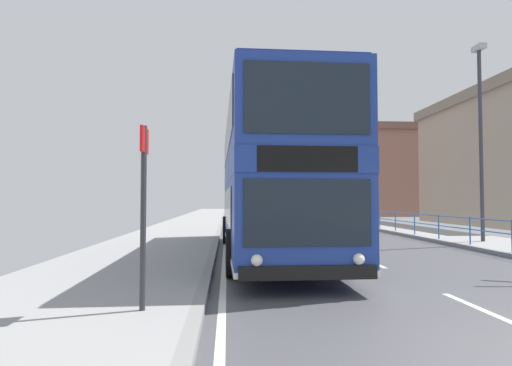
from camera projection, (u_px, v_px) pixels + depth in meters
The scene contains 6 objects.
double_decker_bus_main at pixel (269, 180), 12.67m from camera, with size 2.85×11.35×4.31m.
background_bus_far_lane at pixel (307, 200), 34.43m from camera, with size 2.77×9.20×2.99m.
pedestrian_railing_far_kerb at pixel (470, 226), 14.42m from camera, with size 0.05×25.73×0.96m.
bus_stop_sign_near at pixel (144, 196), 5.89m from camera, with size 0.08×0.44×2.58m.
street_lamp_far_side at pixel (481, 126), 15.73m from camera, with size 0.28×0.60×7.38m.
background_building_00 at pixel (384, 174), 49.02m from camera, with size 10.08×15.54×9.42m.
Camera 1 is at (-3.87, -3.70, 1.67)m, focal length 29.49 mm.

